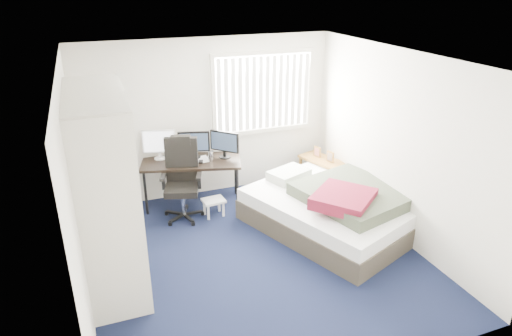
{
  "coord_description": "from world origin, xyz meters",
  "views": [
    {
      "loc": [
        -1.76,
        -4.63,
        3.32
      ],
      "look_at": [
        0.15,
        0.4,
        1.05
      ],
      "focal_mm": 32.0,
      "sensor_mm": 36.0,
      "label": 1
    }
  ],
  "objects": [
    {
      "name": "footstool",
      "position": [
        -0.21,
        1.24,
        0.2
      ],
      "size": [
        0.34,
        0.28,
        0.26
      ],
      "color": "white",
      "rests_on": "ground"
    },
    {
      "name": "desk",
      "position": [
        -0.39,
        1.75,
        0.76
      ],
      "size": [
        1.62,
        1.06,
        1.19
      ],
      "color": "black",
      "rests_on": "ground"
    },
    {
      "name": "window_assembly",
      "position": [
        0.9,
        2.04,
        1.6
      ],
      "size": [
        1.72,
        0.09,
        1.32
      ],
      "color": "white",
      "rests_on": "ground"
    },
    {
      "name": "closet",
      "position": [
        -1.67,
        0.27,
        1.35
      ],
      "size": [
        0.64,
        1.84,
        2.22
      ],
      "color": "beige",
      "rests_on": "ground"
    },
    {
      "name": "bed",
      "position": [
        1.28,
        0.3,
        0.3
      ],
      "size": [
        2.35,
        2.67,
        0.72
      ],
      "color": "#3A3329",
      "rests_on": "ground"
    },
    {
      "name": "room_shell",
      "position": [
        0.0,
        0.0,
        1.51
      ],
      "size": [
        4.2,
        4.2,
        4.2
      ],
      "color": "silver",
      "rests_on": "ground"
    },
    {
      "name": "nightstand",
      "position": [
        1.75,
        1.53,
        0.46
      ],
      "size": [
        0.61,
        0.85,
        0.71
      ],
      "color": "brown",
      "rests_on": "ground"
    },
    {
      "name": "pine_box",
      "position": [
        -1.65,
        -0.28,
        0.14
      ],
      "size": [
        0.39,
        0.3,
        0.29
      ],
      "primitive_type": "cube",
      "rotation": [
        0.0,
        0.0,
        -0.05
      ],
      "color": "tan",
      "rests_on": "ground"
    },
    {
      "name": "office_chair",
      "position": [
        -0.62,
        1.41,
        0.47
      ],
      "size": [
        0.71,
        0.71,
        1.21
      ],
      "color": "black",
      "rests_on": "ground"
    },
    {
      "name": "ground",
      "position": [
        0.0,
        0.0,
        0.0
      ],
      "size": [
        4.2,
        4.2,
        0.0
      ],
      "primitive_type": "plane",
      "color": "black",
      "rests_on": "ground"
    }
  ]
}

